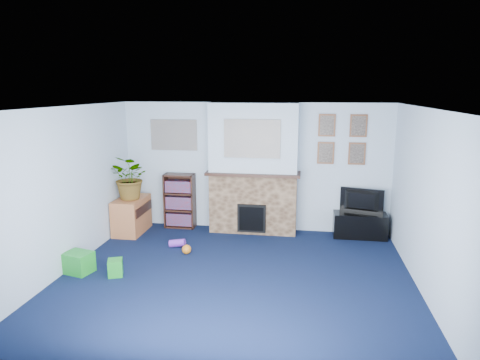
% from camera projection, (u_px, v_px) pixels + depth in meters
% --- Properties ---
extents(floor, '(5.00, 4.50, 0.01)m').
position_uv_depth(floor, '(235.00, 278.00, 6.11)').
color(floor, '#0E1735').
rests_on(floor, ground).
extents(ceiling, '(5.00, 4.50, 0.01)m').
position_uv_depth(ceiling, '(235.00, 108.00, 5.60)').
color(ceiling, white).
rests_on(ceiling, wall_back).
extents(wall_back, '(5.00, 0.04, 2.40)m').
position_uv_depth(wall_back, '(255.00, 167.00, 8.03)').
color(wall_back, silver).
rests_on(wall_back, ground).
extents(wall_front, '(5.00, 0.04, 2.40)m').
position_uv_depth(wall_front, '(193.00, 260.00, 3.68)').
color(wall_front, silver).
rests_on(wall_front, ground).
extents(wall_left, '(0.04, 4.50, 2.40)m').
position_uv_depth(wall_left, '(66.00, 190.00, 6.23)').
color(wall_left, silver).
rests_on(wall_left, ground).
extents(wall_right, '(0.04, 4.50, 2.40)m').
position_uv_depth(wall_right, '(427.00, 204.00, 5.48)').
color(wall_right, silver).
rests_on(wall_right, ground).
extents(chimney_breast, '(1.72, 0.50, 2.40)m').
position_uv_depth(chimney_breast, '(253.00, 170.00, 7.84)').
color(chimney_breast, brown).
rests_on(chimney_breast, ground).
extents(collage_main, '(1.00, 0.03, 0.68)m').
position_uv_depth(collage_main, '(252.00, 139.00, 7.51)').
color(collage_main, gray).
rests_on(collage_main, chimney_breast).
extents(collage_left, '(0.90, 0.03, 0.58)m').
position_uv_depth(collage_left, '(174.00, 135.00, 8.12)').
color(collage_left, gray).
rests_on(collage_left, wall_back).
extents(portrait_tl, '(0.30, 0.03, 0.40)m').
position_uv_depth(portrait_tl, '(327.00, 125.00, 7.65)').
color(portrait_tl, brown).
rests_on(portrait_tl, wall_back).
extents(portrait_tr, '(0.30, 0.03, 0.40)m').
position_uv_depth(portrait_tr, '(358.00, 126.00, 7.57)').
color(portrait_tr, brown).
rests_on(portrait_tr, wall_back).
extents(portrait_bl, '(0.30, 0.03, 0.40)m').
position_uv_depth(portrait_bl, '(326.00, 153.00, 7.75)').
color(portrait_bl, brown).
rests_on(portrait_bl, wall_back).
extents(portrait_br, '(0.30, 0.03, 0.40)m').
position_uv_depth(portrait_br, '(357.00, 154.00, 7.67)').
color(portrait_br, brown).
rests_on(portrait_br, wall_back).
extents(tv_stand, '(0.94, 0.39, 0.44)m').
position_uv_depth(tv_stand, '(360.00, 225.00, 7.73)').
color(tv_stand, black).
rests_on(tv_stand, ground).
extents(television, '(0.77, 0.30, 0.44)m').
position_uv_depth(television, '(361.00, 201.00, 7.66)').
color(television, black).
rests_on(television, tv_stand).
extents(bookshelf, '(0.58, 0.28, 1.05)m').
position_uv_depth(bookshelf, '(180.00, 202.00, 8.25)').
color(bookshelf, '#321A12').
rests_on(bookshelf, ground).
extents(sideboard, '(0.47, 0.84, 0.66)m').
position_uv_depth(sideboard, '(132.00, 214.00, 7.98)').
color(sideboard, '#BC6A3C').
rests_on(sideboard, ground).
extents(potted_plant, '(0.91, 0.86, 0.81)m').
position_uv_depth(potted_plant, '(131.00, 177.00, 7.77)').
color(potted_plant, '#26661E').
rests_on(potted_plant, sideboard).
extents(mantel_clock, '(0.09, 0.05, 0.13)m').
position_uv_depth(mantel_clock, '(248.00, 168.00, 7.80)').
color(mantel_clock, gold).
rests_on(mantel_clock, chimney_breast).
extents(mantel_candle, '(0.04, 0.04, 0.14)m').
position_uv_depth(mantel_candle, '(271.00, 168.00, 7.73)').
color(mantel_candle, '#B2BFC6').
rests_on(mantel_candle, chimney_breast).
extents(mantel_teddy, '(0.13, 0.13, 0.13)m').
position_uv_depth(mantel_teddy, '(225.00, 168.00, 7.86)').
color(mantel_teddy, gray).
rests_on(mantel_teddy, chimney_breast).
extents(mantel_can, '(0.05, 0.05, 0.11)m').
position_uv_depth(mantel_can, '(292.00, 170.00, 7.68)').
color(mantel_can, '#198C26').
rests_on(mantel_can, chimney_breast).
extents(green_crate, '(0.45, 0.39, 0.31)m').
position_uv_depth(green_crate, '(79.00, 263.00, 6.25)').
color(green_crate, '#198C26').
rests_on(green_crate, ground).
extents(toy_ball, '(0.15, 0.15, 0.15)m').
position_uv_depth(toy_ball, '(186.00, 249.00, 6.97)').
color(toy_ball, orange).
rests_on(toy_ball, ground).
extents(toy_block, '(0.26, 0.26, 0.25)m').
position_uv_depth(toy_block, '(115.00, 268.00, 6.15)').
color(toy_block, '#198C26').
rests_on(toy_block, ground).
extents(toy_tube, '(0.28, 0.12, 0.16)m').
position_uv_depth(toy_tube, '(177.00, 243.00, 7.27)').
color(toy_tube, purple).
rests_on(toy_tube, ground).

